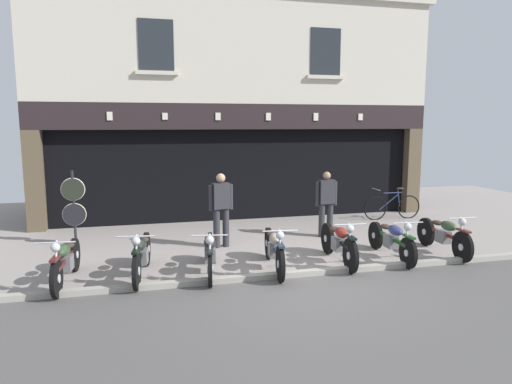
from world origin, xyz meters
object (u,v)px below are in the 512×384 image
motorcycle_left (142,254)px  motorcycle_far_right (444,234)px  salesman_left (221,207)px  leaning_bicycle (392,206)px  motorcycle_center (274,248)px  motorcycle_center_left (210,252)px  motorcycle_center_right (339,242)px  motorcycle_far_left (66,260)px  motorcycle_right (391,239)px  tyre_sign_pole (74,203)px  shopkeeper_center (326,201)px  advert_board_near (326,155)px

motorcycle_left → motorcycle_far_right: bearing=-172.3°
salesman_left → leaning_bicycle: (5.37, 1.82, -0.55)m
motorcycle_center → motorcycle_far_right: bearing=-170.1°
motorcycle_center_left → motorcycle_center_right: (2.58, 0.03, 0.02)m
motorcycle_far_left → motorcycle_center_left: size_ratio=1.00×
motorcycle_right → tyre_sign_pole: bearing=-19.7°
motorcycle_far_right → tyre_sign_pole: (-7.73, 2.76, 0.55)m
tyre_sign_pole → leaning_bicycle: tyre_sign_pole is taller
salesman_left → shopkeeper_center: (2.66, 0.34, -0.04)m
shopkeeper_center → motorcycle_center_left: bearing=31.5°
motorcycle_far_left → motorcycle_far_right: 7.55m
motorcycle_far_left → tyre_sign_pole: 2.84m
motorcycle_far_left → motorcycle_far_right: (7.55, 0.02, 0.00)m
motorcycle_center_left → motorcycle_center: size_ratio=0.98×
shopkeeper_center → leaning_bicycle: shopkeeper_center is taller
motorcycle_left → tyre_sign_pole: (-1.46, 2.74, 0.54)m
advert_board_near → motorcycle_far_left: bearing=-145.3°
motorcycle_center_right → motorcycle_right: bearing=-173.9°
motorcycle_right → motorcycle_center_right: bearing=5.4°
leaning_bicycle → motorcycle_center_right: bearing=139.4°
motorcycle_center_left → motorcycle_far_right: bearing=-170.2°
motorcycle_center_left → tyre_sign_pole: (-2.69, 2.85, 0.56)m
motorcycle_far_right → motorcycle_left: bearing=3.2°
motorcycle_center_left → advert_board_near: advert_board_near is taller
salesman_left → motorcycle_center_right: bearing=130.2°
motorcycle_center_left → tyre_sign_pole: bearing=-37.9°
motorcycle_center → advert_board_near: (3.03, 4.82, 1.39)m
motorcycle_center_left → motorcycle_center: (1.22, -0.06, 0.01)m
motorcycle_center_left → motorcycle_center: 1.22m
motorcycle_far_left → salesman_left: size_ratio=1.21×
advert_board_near → leaning_bicycle: advert_board_near is taller
leaning_bicycle → motorcycle_right: bearing=151.3°
motorcycle_left → leaning_bicycle: motorcycle_left is taller
motorcycle_right → shopkeeper_center: shopkeeper_center is taller
shopkeeper_center → advert_board_near: size_ratio=1.57×
motorcycle_center → tyre_sign_pole: tyre_sign_pole is taller
tyre_sign_pole → motorcycle_left: bearing=-62.0°
motorcycle_center → shopkeeper_center: bearing=-124.4°
advert_board_near → motorcycle_center_right: bearing=-109.4°
motorcycle_left → motorcycle_far_right: 6.27m
motorcycle_far_left → salesman_left: bearing=-145.9°
motorcycle_center_right → advert_board_near: (1.67, 4.73, 1.38)m
motorcycle_far_left → motorcycle_center_right: (5.10, -0.04, 0.01)m
motorcycle_far_right → shopkeeper_center: size_ratio=1.24×
tyre_sign_pole → advert_board_near: (6.94, 1.91, 0.84)m
motorcycle_center → shopkeeper_center: size_ratio=1.29×
motorcycle_left → advert_board_near: size_ratio=1.98×
shopkeeper_center → tyre_sign_pole: size_ratio=0.94×
motorcycle_center_left → motorcycle_right: bearing=-170.2°
motorcycle_left → shopkeeper_center: bearing=-147.5°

